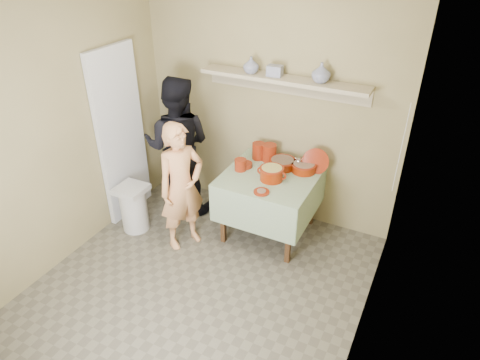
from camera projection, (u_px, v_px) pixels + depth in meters
The scene contains 22 objects.
ground at pixel (191, 298), 4.06m from camera, with size 3.50×3.50×0.00m, color #625C4D.
tile_panel at pixel (121, 136), 4.84m from camera, with size 0.06×0.70×2.00m, color silver.
plate_stack_a at pixel (258, 151), 4.83m from camera, with size 0.14×0.14×0.19m, color maroon.
plate_stack_b at pixel (269, 153), 4.79m from camera, with size 0.16×0.16×0.19m, color maroon.
bowl_stack at pixel (240, 165), 4.62m from camera, with size 0.13×0.13×0.13m, color maroon.
empty_bowl at pixel (245, 165), 4.70m from camera, with size 0.16×0.16×0.05m, color maroon.
propped_lid at pixel (315, 161), 4.56m from camera, with size 0.29×0.29×0.02m, color maroon.
vase_right at pixel (321, 73), 4.16m from camera, with size 0.18×0.18×0.19m, color navy.
vase_left at pixel (251, 65), 4.43m from camera, with size 0.16×0.16×0.17m, color navy.
ceramic_box at pixel (275, 71), 4.36m from camera, with size 0.15×0.11×0.11m, color navy.
person_cook at pixel (182, 187), 4.43m from camera, with size 0.52×0.34×1.42m, color #E49962.
person_helper at pixel (178, 146), 4.99m from camera, with size 0.81×0.63×1.67m, color black.
room_shell at pixel (178, 146), 3.24m from camera, with size 3.04×3.54×2.62m.
serving_table at pixel (270, 184), 4.62m from camera, with size 0.97×0.97×0.76m.
cazuela_meat_a at pixel (282, 163), 4.67m from camera, with size 0.30×0.30×0.10m.
cazuela_meat_b at pixel (304, 167), 4.59m from camera, with size 0.28×0.28×0.10m.
ladle at pixel (299, 161), 4.59m from camera, with size 0.08×0.26×0.19m.
cazuela_rice at pixel (272, 173), 4.43m from camera, with size 0.33×0.25×0.14m.
front_plate at pixel (262, 192), 4.25m from camera, with size 0.16×0.16×0.03m.
wall_shelf at pixel (284, 81), 4.40m from camera, with size 1.80×0.25×0.21m.
trash_bin at pixel (134, 208), 4.87m from camera, with size 0.32×0.32×0.56m.
electrical_cord at pixel (401, 149), 3.99m from camera, with size 0.01×0.05×0.90m.
Camera 1 is at (1.73, -2.40, 3.04)m, focal length 32.00 mm.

